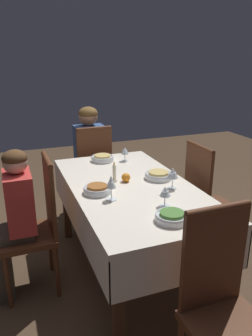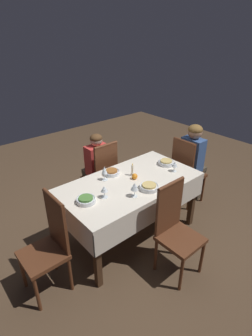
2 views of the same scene
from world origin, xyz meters
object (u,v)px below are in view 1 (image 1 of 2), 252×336
Objects in this scene: candle_centerpiece at (114,174)px; orange_fruit at (126,177)px; chair_west at (223,302)px; wine_glass_west at (165,192)px; chair_east at (93,170)px; bowl_north at (97,189)px; dining_table at (131,197)px; chair_north at (37,222)px; bowl_east at (102,158)px; person_child_red at (12,219)px; chair_south at (206,199)px; wine_glass_north at (111,183)px; bowl_south at (158,175)px; wine_glass_south at (173,174)px; person_adult_denim at (88,154)px; bowl_west at (172,217)px; wine_glass_east at (125,151)px.

orange_fruit is (-0.04, -0.08, -0.03)m from candle_centerpiece.
chair_west is 7.64× the size of wine_glass_west.
chair_east is 1.16m from bowl_north.
chair_north is at bearing 82.07° from dining_table.
bowl_north is 2.89× the size of orange_fruit.
person_child_red is at bearing 123.12° from bowl_east.
chair_west is (-1.05, 0.61, 0.00)m from chair_south.
chair_east is 5.96× the size of wine_glass_north.
chair_west is 1.13m from bowl_south.
chair_north is at bearing 87.03° from bowl_south.
wine_glass_south is at bearing -160.71° from bowl_east.
dining_table is at bearing 90.24° from chair_south.
chair_west is 1.19m from candle_centerpiece.
person_adult_denim is (1.20, 0.01, 0.00)m from dining_table.
candle_centerpiece reaches higher than bowl_west.
person_adult_denim is 1.80m from bowl_west.
wine_glass_west is at bearing -136.21° from bowl_north.
chair_north is at bearing 129.24° from bowl_east.
chair_south reaches higher than wine_glass_north.
wine_glass_east is 1.92× the size of orange_fruit.
person_adult_denim reaches higher than candle_centerpiece.
wine_glass_south is (0.88, -0.19, 0.33)m from chair_west.
wine_glass_south is at bearing -28.62° from bowl_west.
chair_east is at bearing -4.83° from candle_centerpiece.
chair_west is at bearing -176.93° from bowl_east.
chair_south reaches higher than candle_centerpiece.
person_child_red reaches higher than wine_glass_south.
bowl_east is 0.84m from wine_glass_south.
chair_south is 6.42× the size of wine_glass_south.
chair_east is 1.28m from wine_glass_south.
chair_north is 15.12× the size of orange_fruit.
wine_glass_east is at bearing -19.80° from orange_fruit.
wine_glass_north reaches higher than bowl_north.
person_child_red is 5.36× the size of bowl_east.
bowl_east is 1.53× the size of wine_glass_west.
bowl_east is 1.58× the size of wine_glass_east.
bowl_east is at bearing 25.32° from bowl_south.
bowl_east is at bearing 88.43° from person_adult_denim.
chair_south is at bearing -47.69° from bowl_west.
wine_glass_east is at bearing -29.54° from candle_centerpiece.
bowl_east is 1.05× the size of bowl_north.
chair_north is at bearing 58.97° from person_adult_denim.
bowl_west is (-0.54, -0.29, -0.00)m from bowl_north.
bowl_north is 0.54m from wine_glass_south.
orange_fruit is (0.03, 0.26, 0.01)m from bowl_south.
wine_glass_west is (-0.50, -0.91, 0.26)m from person_child_red.
bowl_east is at bearing -19.66° from bowl_north.
bowl_south is at bearing 80.41° from chair_west.
dining_table is at bearing -47.49° from wine_glass_north.
person_child_red is 0.78m from candle_centerpiece.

